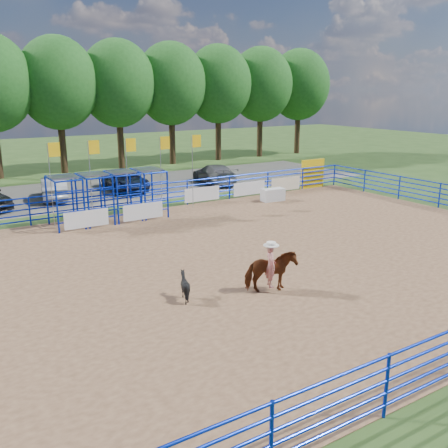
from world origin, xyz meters
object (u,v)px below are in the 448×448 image
(car_d, at_px, (214,174))
(calf, at_px, (185,286))
(car_b, at_px, (54,188))
(horse_and_rider, at_px, (271,267))
(announcer_table, at_px, (273,195))
(car_c, at_px, (125,180))

(car_d, bearing_deg, calf, 64.53)
(car_b, bearing_deg, car_d, -172.63)
(horse_and_rider, height_order, car_d, horse_and_rider)
(announcer_table, distance_m, horse_and_rider, 14.47)
(car_d, bearing_deg, horse_and_rider, 72.49)
(horse_and_rider, distance_m, calf, 2.97)
(car_c, bearing_deg, calf, -100.49)
(announcer_table, bearing_deg, calf, -138.19)
(calf, xyz_separation_m, car_d, (11.71, 17.53, 0.24))
(horse_and_rider, bearing_deg, announcer_table, 52.08)
(calf, relative_size, car_c, 0.18)
(announcer_table, xyz_separation_m, calf, (-11.65, -10.42, 0.07))
(car_c, height_order, car_d, car_d)
(car_b, bearing_deg, horse_and_rider, 108.25)
(car_b, bearing_deg, calf, 100.01)
(car_b, height_order, car_c, car_b)
(announcer_table, xyz_separation_m, car_b, (-11.31, 7.85, 0.30))
(calf, distance_m, car_c, 19.34)
(announcer_table, xyz_separation_m, car_d, (0.06, 7.11, 0.31))
(announcer_table, relative_size, car_c, 0.29)
(car_b, bearing_deg, announcer_table, 156.32)
(announcer_table, xyz_separation_m, horse_and_rider, (-8.89, -11.41, 0.49))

